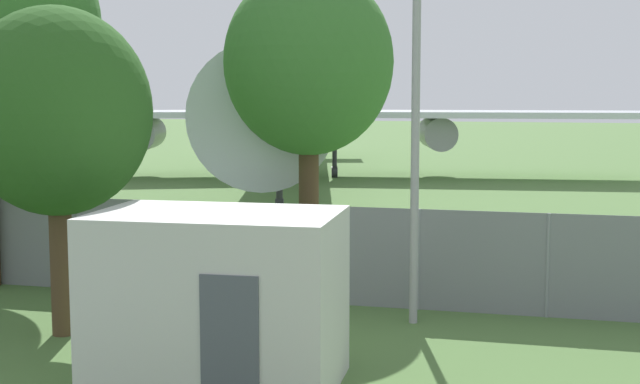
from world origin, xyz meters
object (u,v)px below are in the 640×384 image
tree_behind_benches (56,113)px  tree_left_of_cabin (309,63)px  portable_cabin (218,299)px  airplane (290,105)px

tree_behind_benches → tree_left_of_cabin: bearing=64.1°
portable_cabin → tree_behind_benches: (-3.74, 1.90, 2.73)m
airplane → portable_cabin: bearing=-0.2°
tree_left_of_cabin → airplane: bearing=107.3°
portable_cabin → airplane: bearing=101.4°
portable_cabin → tree_behind_benches: 5.00m
tree_left_of_cabin → tree_behind_benches: (-3.00, -6.19, -1.03)m
airplane → portable_cabin: (7.54, -29.90, -2.41)m
portable_cabin → tree_behind_benches: bearing=150.3°
airplane → tree_left_of_cabin: airplane is taller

